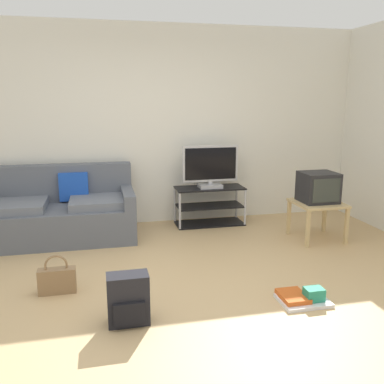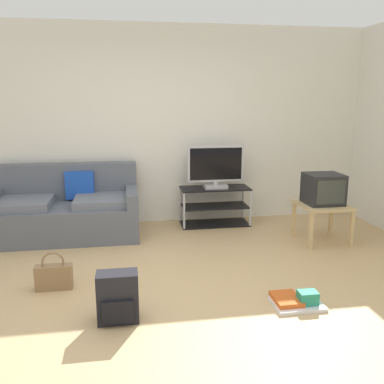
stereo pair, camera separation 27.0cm
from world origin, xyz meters
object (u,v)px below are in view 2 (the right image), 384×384
at_px(crt_tv, 323,189).
at_px(floor_tray, 296,301).
at_px(couch, 65,211).
at_px(backpack, 118,298).
at_px(handbag, 54,276).
at_px(tv_stand, 215,206).
at_px(flat_tv, 216,167).
at_px(side_table, 323,209).

distance_m(crt_tv, floor_tray, 1.89).
xyz_separation_m(couch, backpack, (0.68, -2.24, -0.13)).
bearing_deg(handbag, couch, 93.33).
xyz_separation_m(tv_stand, handbag, (-1.89, -1.75, -0.14)).
relative_size(flat_tv, handbag, 2.12).
distance_m(couch, handbag, 1.59).
relative_size(couch, floor_tray, 4.38).
bearing_deg(couch, floor_tray, -45.68).
xyz_separation_m(flat_tv, crt_tv, (1.14, -0.87, -0.15)).
relative_size(side_table, backpack, 1.40).
height_order(handbag, floor_tray, handbag).
height_order(flat_tv, handbag, flat_tv).
bearing_deg(crt_tv, backpack, -148.05).
xyz_separation_m(backpack, floor_tray, (1.49, 0.01, -0.16)).
distance_m(side_table, floor_tray, 1.81).
relative_size(tv_stand, backpack, 2.33).
xyz_separation_m(couch, handbag, (0.09, -1.57, -0.20)).
distance_m(crt_tv, handbag, 3.20).
height_order(side_table, crt_tv, crt_tv).
bearing_deg(backpack, handbag, 146.96).
relative_size(tv_stand, handbag, 2.61).
relative_size(tv_stand, flat_tv, 1.23).
height_order(flat_tv, crt_tv, flat_tv).
distance_m(flat_tv, side_table, 1.50).
relative_size(backpack, handbag, 1.12).
height_order(flat_tv, side_table, flat_tv).
bearing_deg(floor_tray, backpack, -179.63).
relative_size(crt_tv, handbag, 1.17).
xyz_separation_m(tv_stand, side_table, (1.14, -0.91, 0.14)).
relative_size(flat_tv, side_table, 1.36).
bearing_deg(tv_stand, couch, -175.08).
bearing_deg(crt_tv, floor_tray, -122.04).
relative_size(side_table, handbag, 1.57).
xyz_separation_m(crt_tv, floor_tray, (-0.95, -1.51, -0.62)).
bearing_deg(crt_tv, couch, 167.04).
bearing_deg(side_table, couch, 166.76).
bearing_deg(tv_stand, handbag, -137.31).
distance_m(side_table, handbag, 3.16).
distance_m(couch, backpack, 2.35).
bearing_deg(flat_tv, backpack, -118.55).
bearing_deg(side_table, crt_tv, 90.00).
relative_size(crt_tv, floor_tray, 1.02).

